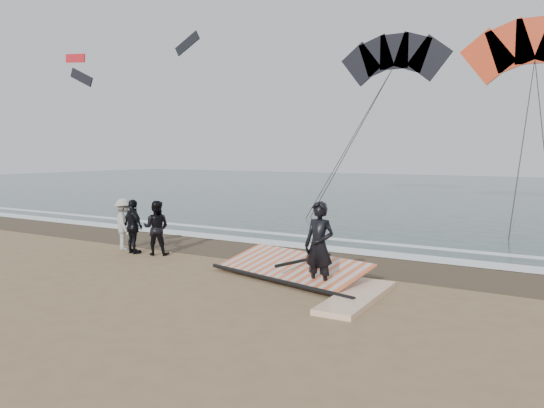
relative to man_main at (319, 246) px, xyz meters
The scene contains 13 objects.
ground 2.38m from the man_main, 137.77° to the right, with size 120.00×120.00×0.00m, color #8C704C.
sea 31.59m from the man_main, 92.94° to the left, with size 120.00×54.00×0.02m, color #233838.
wet_sand 3.56m from the man_main, 118.07° to the left, with size 120.00×2.80×0.01m, color #4C3D2B.
foam_near 4.81m from the man_main, 110.05° to the left, with size 120.00×0.90×0.01m, color white.
foam_far 6.41m from the man_main, 104.77° to the left, with size 120.00×0.45×0.01m, color white.
man_main is the anchor object (origin of this frame).
board_white 1.34m from the man_main, 14.45° to the right, with size 0.77×2.75×0.11m, color white.
board_cream 2.65m from the man_main, 132.49° to the left, with size 0.64×2.39×0.10m, color beige.
trio_cluster 6.54m from the man_main, behind, with size 2.44×1.12×1.56m.
sail_rig 1.55m from the man_main, 142.74° to the left, with size 4.17×2.53×0.50m.
kite_red 17.80m from the man_main, 81.88° to the left, with size 7.04×4.00×10.43m.
kite_dark 22.46m from the man_main, 104.78° to the left, with size 7.32×5.20×12.86m.
distant_kites 47.41m from the man_main, 142.79° to the left, with size 16.93×6.12×5.43m.
Camera 1 is at (6.49, -8.41, 2.91)m, focal length 35.00 mm.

